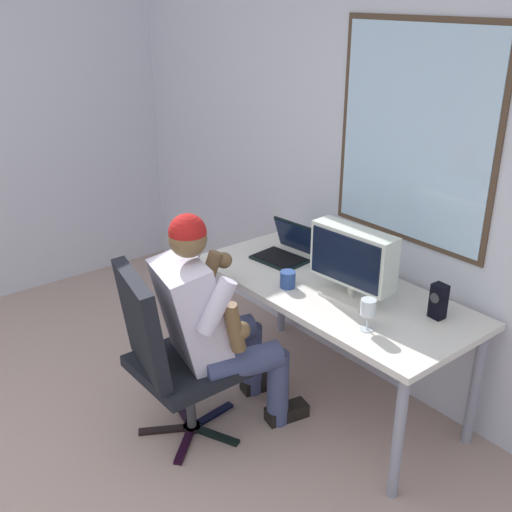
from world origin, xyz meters
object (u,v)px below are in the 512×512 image
Objects in this scene: person_seated at (213,320)px; desk_speaker at (438,301)px; wine_glass at (368,309)px; laptop at (287,249)px; office_chair at (166,349)px; coffee_mug at (288,279)px; crt_monitor at (353,258)px; desk at (331,298)px.

desk_speaker is at bearing 45.17° from person_seated.
laptop is at bearing 162.74° from wine_glass.
wine_glass is (0.71, 0.70, 0.29)m from office_chair.
coffee_mug is (0.13, 0.71, 0.23)m from office_chair.
office_chair is 10.70× the size of coffee_mug.
laptop reaches higher than coffee_mug.
coffee_mug is (-0.58, 0.01, -0.07)m from wine_glass.
office_chair is at bearing -115.63° from crt_monitor.
office_chair reaches higher than desk_speaker.
desk is at bearing 175.45° from crt_monitor.
person_seated is (-0.22, -0.64, -0.01)m from desk.
wine_glass is at bearing 33.63° from person_seated.
crt_monitor is 2.67× the size of desk_speaker.
laptop is at bearing 100.63° from office_chair.
person_seated is 0.81m from wine_glass.
crt_monitor is at bearing -4.55° from desk.
desk is 1.66× the size of office_chair.
crt_monitor is 2.98× the size of wine_glass.
coffee_mug is (-0.15, -0.19, 0.12)m from desk.
person_seated is 7.72× the size of wine_glass.
wine_glass is at bearing -24.88° from desk.
laptop is at bearing 139.14° from coffee_mug.
desk is 0.51m from wine_glass.
desk_speaker is at bearing 26.08° from coffee_mug.
desk_speaker reaches higher than coffee_mug.
laptop is 1.86× the size of desk_speaker.
person_seated is at bearing -99.62° from coffee_mug.
laptop reaches higher than desk.
crt_monitor is 5.19× the size of coffee_mug.
crt_monitor is at bearing 146.20° from wine_glass.
wine_glass is 1.74× the size of coffee_mug.
coffee_mug is at bearing -149.09° from crt_monitor.
coffee_mug is at bearing 79.92° from office_chair.
person_seated is at bearing 79.13° from office_chair.
crt_monitor is (0.42, 0.88, 0.41)m from office_chair.
desk is at bearing 155.12° from wine_glass.
desk is 17.79× the size of coffee_mug.
laptop is (-0.18, 0.97, 0.24)m from office_chair.
coffee_mug is (0.08, 0.45, 0.13)m from person_seated.
laptop is 0.41m from coffee_mug.
desk is 0.68m from person_seated.
laptop is (-0.23, 0.71, 0.14)m from person_seated.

